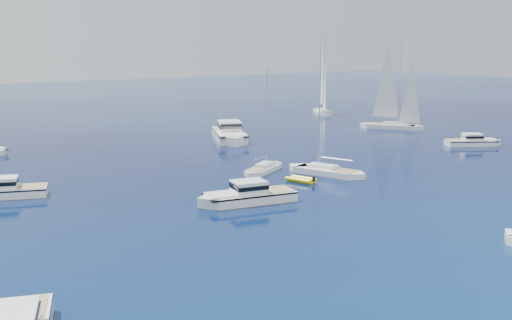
{
  "coord_description": "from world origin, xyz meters",
  "views": [
    {
      "loc": [
        -37.41,
        -27.09,
        13.9
      ],
      "look_at": [
        -2.05,
        21.99,
        2.2
      ],
      "focal_mm": 42.2,
      "sensor_mm": 36.0,
      "label": 1
    }
  ],
  "objects": [
    {
      "name": "tender_yellow",
      "position": [
        1.46,
        18.97,
        0.0
      ],
      "size": [
        2.53,
        3.45,
        0.95
      ],
      "primitive_type": null,
      "rotation": [
        0.0,
        0.0,
        0.28
      ],
      "color": "yellow",
      "rests_on": "ground"
    },
    {
      "name": "motor_cruiser_centre",
      "position": [
        -7.77,
        15.45,
        0.0
      ],
      "size": [
        10.08,
        4.87,
        2.54
      ],
      "primitive_type": null,
      "rotation": [
        0.0,
        0.0,
        1.37
      ],
      "color": "white",
      "rests_on": "ground"
    },
    {
      "name": "sailboat_sails_far",
      "position": [
        43.98,
        63.05,
        0.0
      ],
      "size": [
        8.53,
        10.71,
        16.16
      ],
      "primitive_type": null,
      "rotation": [
        0.0,
        0.0,
        2.55
      ],
      "color": "silver",
      "rests_on": "ground"
    },
    {
      "name": "ground",
      "position": [
        0.0,
        0.0,
        0.0
      ],
      "size": [
        400.0,
        400.0,
        0.0
      ],
      "primitive_type": "plane",
      "color": "navy",
      "rests_on": "ground"
    },
    {
      "name": "sailboat_mid_r",
      "position": [
        5.96,
        20.12,
        0.0
      ],
      "size": [
        5.55,
        10.08,
        14.38
      ],
      "primitive_type": null,
      "rotation": [
        0.0,
        0.0,
        0.33
      ],
      "color": "white",
      "rests_on": "ground"
    },
    {
      "name": "motor_cruiser_distant",
      "position": [
        10.55,
        46.09,
        0.0
      ],
      "size": [
        9.63,
        14.01,
        3.56
      ],
      "primitive_type": null,
      "rotation": [
        0.0,
        0.0,
        2.69
      ],
      "color": "white",
      "rests_on": "ground"
    },
    {
      "name": "sailboat_sails_r",
      "position": [
        39.05,
        40.45,
        0.0
      ],
      "size": [
        8.42,
        10.66,
        16.06
      ],
      "primitive_type": null,
      "rotation": [
        0.0,
        0.0,
        3.73
      ],
      "color": "white",
      "rests_on": "ground"
    },
    {
      "name": "sailboat_centre",
      "position": [
        1.35,
        25.29,
        0.0
      ],
      "size": [
        8.01,
        5.65,
        11.75
      ],
      "primitive_type": null,
      "rotation": [
        0.0,
        0.0,
        5.21
      ],
      "color": "silver",
      "rests_on": "ground"
    },
    {
      "name": "motor_cruiser_far_r",
      "position": [
        35.33,
        22.2,
        0.0
      ],
      "size": [
        8.32,
        6.53,
        2.16
      ],
      "primitive_type": null,
      "rotation": [
        0.0,
        0.0,
        4.15
      ],
      "color": "white",
      "rests_on": "ground"
    },
    {
      "name": "motor_cruiser_far_l",
      "position": [
        -25.09,
        30.36,
        0.0
      ],
      "size": [
        9.48,
        5.85,
        2.39
      ],
      "primitive_type": null,
      "rotation": [
        0.0,
        0.0,
        1.2
      ],
      "color": "white",
      "rests_on": "ground"
    }
  ]
}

